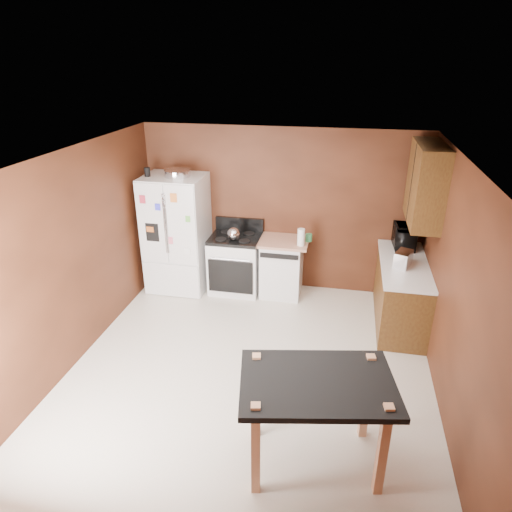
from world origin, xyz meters
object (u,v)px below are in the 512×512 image
(gas_range, at_px, (236,263))
(dishwasher, at_px, (282,267))
(pen_cup, at_px, (147,172))
(green_canister, at_px, (309,238))
(roasting_pan, at_px, (177,173))
(refrigerator, at_px, (177,234))
(paper_towel, at_px, (301,237))
(microwave, at_px, (404,237))
(toaster, at_px, (403,259))
(island, at_px, (317,394))
(kettle, at_px, (234,234))

(gas_range, height_order, dishwasher, gas_range)
(pen_cup, height_order, green_canister, pen_cup)
(roasting_pan, distance_m, green_canister, 2.15)
(pen_cup, height_order, refrigerator, pen_cup)
(roasting_pan, xyz_separation_m, pen_cup, (-0.43, -0.09, 0.02))
(paper_towel, height_order, green_canister, paper_towel)
(refrigerator, bearing_deg, microwave, 2.96)
(gas_range, bearing_deg, toaster, -13.79)
(roasting_pan, bearing_deg, refrigerator, -170.23)
(green_canister, xyz_separation_m, refrigerator, (-2.02, -0.13, -0.04))
(gas_range, bearing_deg, roasting_pan, -176.71)
(green_canister, distance_m, island, 3.21)
(toaster, bearing_deg, kettle, -168.11)
(paper_towel, distance_m, island, 3.04)
(roasting_pan, relative_size, refrigerator, 0.21)
(roasting_pan, xyz_separation_m, kettle, (0.85, -0.09, -0.85))
(toaster, bearing_deg, roasting_pan, -166.85)
(roasting_pan, bearing_deg, microwave, 2.80)
(dishwasher, bearing_deg, refrigerator, -177.01)
(microwave, distance_m, gas_range, 2.53)
(gas_range, bearing_deg, kettle, -86.09)
(island, bearing_deg, pen_cup, 132.71)
(toaster, height_order, microwave, microwave)
(kettle, height_order, paper_towel, paper_towel)
(pen_cup, height_order, kettle, pen_cup)
(kettle, xyz_separation_m, green_canister, (1.10, 0.20, -0.05))
(roasting_pan, relative_size, gas_range, 0.35)
(green_canister, xyz_separation_m, gas_range, (-1.11, -0.06, -0.48))
(kettle, distance_m, paper_towel, 1.00)
(paper_towel, relative_size, refrigerator, 0.14)
(green_canister, height_order, toaster, toaster)
(kettle, distance_m, gas_range, 0.55)
(toaster, relative_size, gas_range, 0.26)
(paper_towel, xyz_separation_m, dishwasher, (-0.29, 0.14, -0.56))
(kettle, distance_m, refrigerator, 0.93)
(green_canister, height_order, dishwasher, green_canister)
(kettle, distance_m, green_canister, 1.12)
(refrigerator, bearing_deg, gas_range, 3.81)
(roasting_pan, height_order, paper_towel, roasting_pan)
(kettle, distance_m, island, 3.33)
(paper_towel, distance_m, dishwasher, 0.65)
(green_canister, xyz_separation_m, dishwasher, (-0.39, -0.04, -0.49))
(pen_cup, bearing_deg, toaster, -6.97)
(gas_range, height_order, island, gas_range)
(microwave, distance_m, dishwasher, 1.84)
(microwave, bearing_deg, paper_towel, 96.00)
(toaster, distance_m, microwave, 0.70)
(pen_cup, height_order, toaster, pen_cup)
(island, bearing_deg, kettle, 116.32)
(toaster, xyz_separation_m, microwave, (0.07, 0.70, 0.04))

